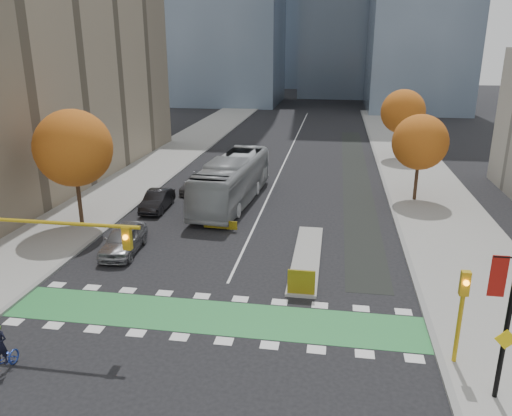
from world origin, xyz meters
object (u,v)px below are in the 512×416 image
(hazard_board, at_px, (301,282))
(cyclist, at_px, (2,357))
(tree_west, at_px, (73,148))
(parked_car_c, at_px, (196,184))
(parked_car_b, at_px, (157,200))
(tree_east_near, at_px, (420,142))
(tree_east_far, at_px, (403,112))
(traffic_signal_east, at_px, (462,304))
(traffic_signal_west, at_px, (20,244))
(parked_car_a, at_px, (124,240))
(bus, at_px, (232,180))

(hazard_board, distance_m, cyclist, 13.66)
(tree_west, distance_m, cyclist, 17.38)
(parked_car_c, bearing_deg, parked_car_b, -104.23)
(tree_east_near, relative_size, parked_car_b, 1.54)
(hazard_board, xyz_separation_m, tree_east_far, (8.50, 33.80, 4.44))
(tree_east_far, xyz_separation_m, traffic_signal_east, (-2.00, -38.51, -2.51))
(traffic_signal_east, xyz_separation_m, parked_car_b, (-18.55, 17.00, -1.98))
(tree_east_near, height_order, traffic_signal_east, tree_east_near)
(tree_east_near, bearing_deg, parked_car_c, -179.65)
(hazard_board, distance_m, parked_car_c, 20.57)
(traffic_signal_west, relative_size, cyclist, 3.93)
(parked_car_a, bearing_deg, cyclist, -93.71)
(traffic_signal_east, relative_size, parked_car_c, 0.90)
(tree_west, height_order, parked_car_b, tree_west)
(parked_car_b, bearing_deg, hazard_board, -47.56)
(traffic_signal_west, bearing_deg, hazard_board, 21.55)
(tree_west, xyz_separation_m, bus, (9.33, 7.21, -3.75))
(tree_west, height_order, traffic_signal_east, tree_west)
(cyclist, bearing_deg, parked_car_a, 92.01)
(bus, bearing_deg, traffic_signal_east, -51.99)
(traffic_signal_east, distance_m, parked_car_b, 25.24)
(traffic_signal_east, xyz_separation_m, parked_car_c, (-17.00, 22.40, -2.07))
(traffic_signal_west, relative_size, parked_car_c, 1.87)
(tree_west, xyz_separation_m, traffic_signal_east, (22.50, -12.51, -2.88))
(hazard_board, distance_m, parked_car_b, 17.21)
(tree_east_near, bearing_deg, traffic_signal_east, -93.81)
(cyclist, xyz_separation_m, parked_car_a, (-0.22, 12.08, 0.11))
(traffic_signal_west, xyz_separation_m, cyclist, (0.93, -3.39, -3.31))
(parked_car_a, height_order, parked_car_b, parked_car_a)
(hazard_board, height_order, tree_west, tree_west)
(tree_east_far, height_order, parked_car_a, tree_east_far)
(bus, bearing_deg, parked_car_a, -108.14)
(parked_car_c, bearing_deg, hazard_board, -57.53)
(traffic_signal_east, xyz_separation_m, parked_car_a, (-17.72, 8.68, -1.90))
(tree_east_far, bearing_deg, parked_car_a, -123.47)
(traffic_signal_east, relative_size, parked_car_a, 0.84)
(tree_east_far, distance_m, parked_car_c, 25.33)
(cyclist, height_order, parked_car_c, cyclist)
(hazard_board, bearing_deg, parked_car_a, 160.48)
(hazard_board, relative_size, tree_east_far, 0.18)
(tree_east_near, bearing_deg, hazard_board, -114.20)
(tree_west, distance_m, parked_car_b, 7.71)
(traffic_signal_east, bearing_deg, bus, 123.74)
(hazard_board, height_order, bus, bus)
(bus, distance_m, parked_car_c, 4.83)
(hazard_board, relative_size, parked_car_c, 0.31)
(tree_east_near, bearing_deg, parked_car_a, -144.28)
(traffic_signal_west, xyz_separation_m, parked_car_c, (1.43, 22.40, -3.37))
(bus, xyz_separation_m, parked_car_a, (-4.55, -11.04, -1.04))
(tree_west, height_order, traffic_signal_west, tree_west)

